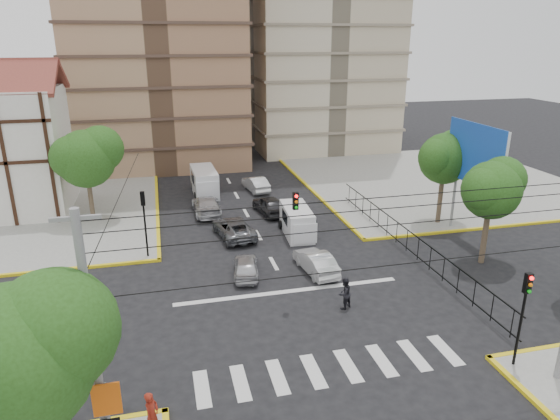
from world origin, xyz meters
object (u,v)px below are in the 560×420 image
object	(u,v)px
traffic_light_se	(524,304)
car_white_front_right	(316,262)
van_right_lane	(298,223)
pedestrian_sw_corner	(152,415)
traffic_light_nw	(144,213)
district_sign	(108,407)
van_left_lane	(205,183)
pedestrian_crosswalk	(344,293)
car_silver_front_left	(246,266)

from	to	relation	value
traffic_light_se	car_white_front_right	world-z (taller)	traffic_light_se
van_right_lane	pedestrian_sw_corner	bearing A→B (deg)	-116.49
traffic_light_nw	car_white_front_right	bearing A→B (deg)	-24.49
district_sign	van_right_lane	xyz separation A→B (m)	(11.58, 18.51, -1.46)
pedestrian_sw_corner	traffic_light_se	bearing A→B (deg)	-58.78
district_sign	car_white_front_right	bearing A→B (deg)	48.49
car_white_front_right	pedestrian_sw_corner	xyz separation A→B (m)	(-9.76, -11.53, 0.38)
traffic_light_se	traffic_light_nw	xyz separation A→B (m)	(-15.60, 15.60, 0.00)
traffic_light_se	pedestrian_sw_corner	world-z (taller)	traffic_light_se
van_left_lane	pedestrian_sw_corner	xyz separation A→B (m)	(-4.77, -29.20, -0.08)
car_white_front_right	pedestrian_crosswalk	world-z (taller)	pedestrian_crosswalk
van_left_lane	pedestrian_crosswalk	size ratio (longest dim) A/B	3.00
traffic_light_nw	car_white_front_right	world-z (taller)	traffic_light_nw
district_sign	pedestrian_crosswalk	size ratio (longest dim) A/B	1.83
traffic_light_nw	car_silver_front_left	bearing A→B (deg)	-34.91
van_right_lane	car_silver_front_left	bearing A→B (deg)	-127.12
district_sign	car_white_front_right	xyz separation A→B (m)	(11.03, 12.47, -1.77)
traffic_light_se	van_right_lane	distance (m)	17.92
van_right_lane	car_white_front_right	xyz separation A→B (m)	(-0.55, -6.04, -0.31)
van_right_lane	car_silver_front_left	xyz separation A→B (m)	(-4.80, -5.51, -0.37)
car_silver_front_left	pedestrian_sw_corner	xyz separation A→B (m)	(-5.52, -12.06, 0.43)
car_white_front_right	car_silver_front_left	bearing A→B (deg)	-14.09
van_right_lane	car_white_front_right	distance (m)	6.07
van_right_lane	pedestrian_sw_corner	world-z (taller)	van_right_lane
traffic_light_nw	van_right_lane	distance (m)	10.89
car_white_front_right	pedestrian_crosswalk	xyz separation A→B (m)	(0.15, -4.51, 0.19)
traffic_light_nw	van_right_lane	size ratio (longest dim) A/B	0.95
van_left_lane	pedestrian_sw_corner	world-z (taller)	van_left_lane
pedestrian_sw_corner	van_left_lane	bearing A→B (deg)	20.07
car_silver_front_left	pedestrian_crosswalk	xyz separation A→B (m)	(4.39, -5.04, 0.25)
traffic_light_se	car_white_front_right	bearing A→B (deg)	116.78
van_left_lane	car_white_front_right	distance (m)	18.36
van_right_lane	van_left_lane	world-z (taller)	van_left_lane
van_right_lane	traffic_light_se	bearing A→B (deg)	-69.71
traffic_light_se	traffic_light_nw	world-z (taller)	same
district_sign	pedestrian_crosswalk	distance (m)	13.82
car_white_front_right	van_left_lane	bearing A→B (deg)	-81.17
traffic_light_nw	car_white_front_right	xyz separation A→B (m)	(10.03, -4.57, -2.43)
district_sign	traffic_light_se	bearing A→B (deg)	4.95
district_sign	traffic_light_nw	bearing A→B (deg)	86.64
pedestrian_crosswalk	van_left_lane	bearing A→B (deg)	-106.16
van_left_lane	car_silver_front_left	xyz separation A→B (m)	(0.75, -17.13, -0.51)
traffic_light_nw	car_silver_front_left	size ratio (longest dim) A/B	1.20
traffic_light_nw	pedestrian_crosswalk	size ratio (longest dim) A/B	2.52
traffic_light_nw	pedestrian_sw_corner	distance (m)	16.24
van_left_lane	car_white_front_right	world-z (taller)	van_left_lane
traffic_light_se	van_left_lane	distance (m)	30.64
traffic_light_se	car_silver_front_left	xyz separation A→B (m)	(-9.81, 11.56, -2.49)
traffic_light_nw	van_left_lane	xyz separation A→B (m)	(5.04, 13.09, -1.98)
van_right_lane	district_sign	bearing A→B (deg)	-118.13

